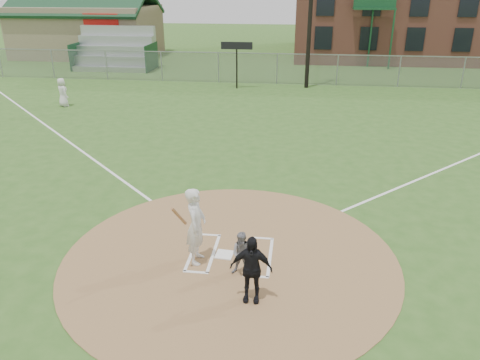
# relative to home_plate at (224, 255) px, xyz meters

# --- Properties ---
(ground) EXTENTS (140.00, 140.00, 0.00)m
(ground) POSITION_rel_home_plate_xyz_m (0.16, -0.09, -0.03)
(ground) COLOR #30581E
(ground) RESTS_ON ground
(dirt_circle) EXTENTS (8.40, 8.40, 0.02)m
(dirt_circle) POSITION_rel_home_plate_xyz_m (0.16, -0.09, -0.02)
(dirt_circle) COLOR #9A7348
(dirt_circle) RESTS_ON ground
(home_plate) EXTENTS (0.47, 0.47, 0.03)m
(home_plate) POSITION_rel_home_plate_xyz_m (0.00, 0.00, 0.00)
(home_plate) COLOR white
(home_plate) RESTS_ON dirt_circle
(foul_line_third) EXTENTS (17.04, 17.04, 0.01)m
(foul_line_third) POSITION_rel_home_plate_xyz_m (-8.84, 8.91, -0.03)
(foul_line_third) COLOR white
(foul_line_third) RESTS_ON ground
(catcher) EXTENTS (0.58, 0.47, 1.11)m
(catcher) POSITION_rel_home_plate_xyz_m (0.56, -0.77, 0.54)
(catcher) COLOR gray
(catcher) RESTS_ON dirt_circle
(umpire) EXTENTS (0.92, 0.40, 1.56)m
(umpire) POSITION_rel_home_plate_xyz_m (0.85, -1.69, 0.77)
(umpire) COLOR black
(umpire) RESTS_ON dirt_circle
(ondeck_player) EXTENTS (0.91, 0.86, 1.56)m
(ondeck_player) POSITION_rel_home_plate_xyz_m (-11.29, 14.19, 0.75)
(ondeck_player) COLOR silver
(ondeck_player) RESTS_ON ground
(batters_boxes) EXTENTS (2.08, 1.88, 0.01)m
(batters_boxes) POSITION_rel_home_plate_xyz_m (0.16, 0.06, -0.01)
(batters_boxes) COLOR white
(batters_boxes) RESTS_ON dirt_circle
(batter_at_plate) EXTENTS (0.66, 1.06, 1.96)m
(batter_at_plate) POSITION_rel_home_plate_xyz_m (-0.63, -0.33, 0.97)
(batter_at_plate) COLOR silver
(batter_at_plate) RESTS_ON dirt_circle
(outfield_fence) EXTENTS (56.08, 0.08, 2.03)m
(outfield_fence) POSITION_rel_home_plate_xyz_m (0.16, 21.91, 0.98)
(outfield_fence) COLOR slate
(outfield_fence) RESTS_ON ground
(bleachers) EXTENTS (6.08, 3.20, 3.20)m
(bleachers) POSITION_rel_home_plate_xyz_m (-12.84, 26.11, 1.55)
(bleachers) COLOR #B7BABF
(bleachers) RESTS_ON ground
(clubhouse) EXTENTS (12.20, 8.71, 6.23)m
(clubhouse) POSITION_rel_home_plate_xyz_m (-17.83, 32.91, 2.36)
(clubhouse) COLOR gray
(clubhouse) RESTS_ON ground
(scoreboard_sign) EXTENTS (2.00, 0.10, 2.93)m
(scoreboard_sign) POSITION_rel_home_plate_xyz_m (-2.34, 20.11, 2.35)
(scoreboard_sign) COLOR black
(scoreboard_sign) RESTS_ON ground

